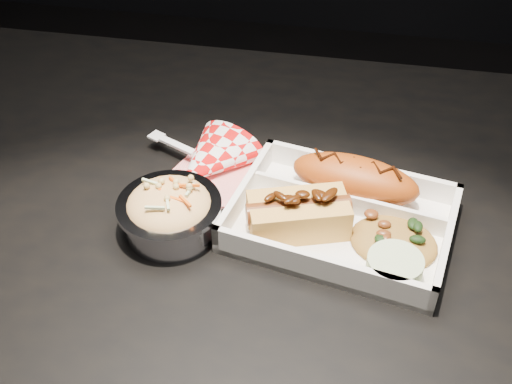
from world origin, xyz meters
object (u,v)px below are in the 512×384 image
(foil_coleslaw_cup, at_px, (170,211))
(napkin_fork, at_px, (209,162))
(food_tray, at_px, (341,222))
(dining_table, at_px, (278,267))
(fried_pastry, at_px, (355,179))
(hotdog, at_px, (298,212))

(foil_coleslaw_cup, bearing_deg, napkin_fork, 81.22)
(food_tray, xyz_separation_m, foil_coleslaw_cup, (-0.20, -0.04, 0.02))
(dining_table, distance_m, foil_coleslaw_cup, 0.18)
(food_tray, bearing_deg, dining_table, -173.69)
(fried_pastry, relative_size, hotdog, 1.25)
(foil_coleslaw_cup, bearing_deg, dining_table, 20.86)
(food_tray, height_order, fried_pastry, fried_pastry)
(dining_table, distance_m, hotdog, 0.13)
(food_tray, bearing_deg, foil_coleslaw_cup, -157.38)
(food_tray, distance_m, foil_coleslaw_cup, 0.20)
(food_tray, xyz_separation_m, fried_pastry, (0.01, 0.05, 0.02))
(hotdog, height_order, napkin_fork, napkin_fork)
(fried_pastry, relative_size, foil_coleslaw_cup, 1.30)
(food_tray, relative_size, foil_coleslaw_cup, 2.31)
(dining_table, bearing_deg, fried_pastry, 29.64)
(hotdog, relative_size, napkin_fork, 0.74)
(dining_table, distance_m, fried_pastry, 0.16)
(dining_table, relative_size, hotdog, 9.48)
(food_tray, xyz_separation_m, napkin_fork, (-0.18, 0.07, 0.01))
(dining_table, height_order, food_tray, food_tray)
(fried_pastry, xyz_separation_m, foil_coleslaw_cup, (-0.21, -0.09, -0.00))
(foil_coleslaw_cup, bearing_deg, hotdog, 8.77)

